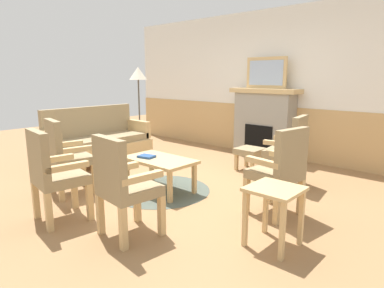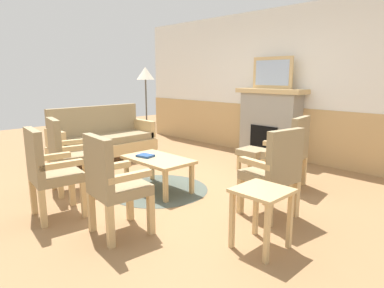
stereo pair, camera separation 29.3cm
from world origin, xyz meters
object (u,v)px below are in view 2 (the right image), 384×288
object	(u,v)px
footstool	(252,154)
armchair_corner_left	(66,152)
armchair_near_fireplace	(290,149)
couch	(103,140)
armchair_by_window_left	(274,169)
side_table	(262,202)
framed_picture	(272,73)
book_on_table	(145,156)
coffee_table	(158,162)
armchair_front_left	(49,169)
fireplace	(270,123)
armchair_front_center	(112,181)
floor_lamp_by_couch	(146,79)

from	to	relation	value
footstool	armchair_corner_left	world-z (taller)	armchair_corner_left
armchair_near_fireplace	couch	bearing A→B (deg)	-158.98
couch	armchair_by_window_left	size ratio (longest dim) A/B	1.84
armchair_corner_left	side_table	distance (m)	2.69
framed_picture	book_on_table	world-z (taller)	framed_picture
coffee_table	armchair_corner_left	world-z (taller)	armchair_corner_left
framed_picture	couch	size ratio (longest dim) A/B	0.44
footstool	armchair_front_left	xyz separation A→B (m)	(-0.45, -3.04, 0.25)
armchair_front_left	framed_picture	bearing A→B (deg)	87.86
fireplace	armchair_near_fireplace	size ratio (longest dim) A/B	1.33
armchair_corner_left	armchair_near_fireplace	bearing A→B (deg)	49.35
coffee_table	armchair_front_center	size ratio (longest dim) A/B	0.98
armchair_front_center	side_table	size ratio (longest dim) A/B	1.78
framed_picture	floor_lamp_by_couch	xyz separation A→B (m)	(-2.24, -1.13, -0.11)
book_on_table	armchair_near_fireplace	world-z (taller)	armchair_near_fireplace
framed_picture	book_on_table	size ratio (longest dim) A/B	3.85
framed_picture	coffee_table	xyz separation A→B (m)	(-0.04, -2.59, -1.17)
armchair_by_window_left	armchair_front_left	bearing A→B (deg)	-134.21
coffee_table	armchair_corner_left	distance (m)	1.20
framed_picture	floor_lamp_by_couch	size ratio (longest dim) A/B	0.48
armchair_front_left	floor_lamp_by_couch	world-z (taller)	floor_lamp_by_couch
framed_picture	footstool	size ratio (longest dim) A/B	2.00
coffee_table	floor_lamp_by_couch	size ratio (longest dim) A/B	0.57
side_table	floor_lamp_by_couch	size ratio (longest dim) A/B	0.33
armchair_front_center	coffee_table	bearing A→B (deg)	122.98
armchair_front_left	couch	bearing A→B (deg)	136.96
framed_picture	armchair_front_left	distance (m)	4.10
coffee_table	armchair_by_window_left	world-z (taller)	armchair_by_window_left
book_on_table	armchair_near_fireplace	distance (m)	1.96
armchair_front_left	armchair_front_center	world-z (taller)	same
couch	book_on_table	distance (m)	1.67
framed_picture	armchair_front_center	size ratio (longest dim) A/B	0.82
book_on_table	armchair_front_center	size ratio (longest dim) A/B	0.21
framed_picture	armchair_corner_left	bearing A→B (deg)	-103.20
armchair_near_fireplace	side_table	distance (m)	1.81
couch	armchair_by_window_left	xyz separation A→B (m)	(3.37, 0.12, 0.14)
armchair_corner_left	book_on_table	bearing A→B (deg)	53.34
fireplace	armchair_front_center	xyz separation A→B (m)	(0.68, -3.70, -0.11)
coffee_table	armchair_near_fireplace	size ratio (longest dim) A/B	0.98
armchair_by_window_left	floor_lamp_by_couch	size ratio (longest dim) A/B	0.58
armchair_corner_left	side_table	size ratio (longest dim) A/B	1.78
framed_picture	coffee_table	bearing A→B (deg)	-90.93
coffee_table	armchair_corner_left	xyz separation A→B (m)	(-0.78, -0.90, 0.15)
floor_lamp_by_couch	fireplace	bearing A→B (deg)	26.84
coffee_table	floor_lamp_by_couch	world-z (taller)	floor_lamp_by_couch
armchair_front_left	armchair_front_center	distance (m)	0.87
fireplace	armchair_corner_left	distance (m)	3.59
fireplace	book_on_table	world-z (taller)	fireplace
couch	coffee_table	xyz separation A→B (m)	(1.81, -0.22, -0.01)
couch	armchair_corner_left	world-z (taller)	same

